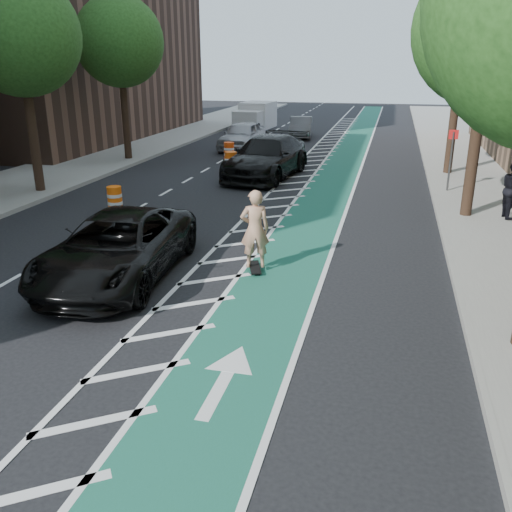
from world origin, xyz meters
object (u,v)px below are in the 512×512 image
(skateboarder, at_px, (255,229))
(suv_far, at_px, (267,157))
(barrel_a, at_px, (115,199))
(suv_near, at_px, (117,247))

(skateboarder, distance_m, suv_far, 11.60)
(skateboarder, xyz_separation_m, suv_far, (-2.30, 11.37, -0.20))
(skateboarder, bearing_deg, suv_far, -97.04)
(skateboarder, height_order, suv_far, skateboarder)
(skateboarder, xyz_separation_m, barrel_a, (-6.10, 4.39, -0.68))
(barrel_a, bearing_deg, skateboarder, -35.71)
(suv_near, height_order, suv_far, suv_far)
(suv_far, xyz_separation_m, barrel_a, (-3.80, -6.98, -0.48))
(skateboarder, relative_size, barrel_a, 2.26)
(suv_near, distance_m, barrel_a, 6.35)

